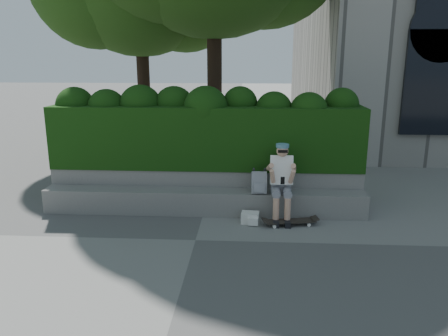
# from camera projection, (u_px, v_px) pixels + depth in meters

# --- Properties ---
(ground) EXTENTS (80.00, 80.00, 0.00)m
(ground) POSITION_uv_depth(u_px,v_px,m) (196.00, 240.00, 7.03)
(ground) COLOR slate
(ground) RESTS_ON ground
(bench_ledge) EXTENTS (6.00, 0.45, 0.45)m
(bench_ledge) POSITION_uv_depth(u_px,v_px,m) (204.00, 202.00, 8.18)
(bench_ledge) COLOR gray
(bench_ledge) RESTS_ON ground
(planter_wall) EXTENTS (6.00, 0.50, 0.75)m
(planter_wall) POSITION_uv_depth(u_px,v_px,m) (206.00, 187.00, 8.60)
(planter_wall) COLOR gray
(planter_wall) RESTS_ON ground
(hedge) EXTENTS (6.00, 1.00, 1.20)m
(hedge) POSITION_uv_depth(u_px,v_px,m) (207.00, 136.00, 8.57)
(hedge) COLOR black
(hedge) RESTS_ON planter_wall
(person) EXTENTS (0.40, 0.76, 1.38)m
(person) POSITION_uv_depth(u_px,v_px,m) (281.00, 179.00, 7.79)
(person) COLOR gray
(person) RESTS_ON ground
(skateboard) EXTENTS (0.90, 0.38, 0.09)m
(skateboard) POSITION_uv_depth(u_px,v_px,m) (290.00, 221.00, 7.62)
(skateboard) COLOR black
(skateboard) RESTS_ON ground
(backpack_plaid) EXTENTS (0.28, 0.16, 0.40)m
(backpack_plaid) POSITION_uv_depth(u_px,v_px,m) (259.00, 182.00, 7.92)
(backpack_plaid) COLOR #BCBDC2
(backpack_plaid) RESTS_ON bench_ledge
(backpack_ground) EXTENTS (0.33, 0.25, 0.20)m
(backpack_ground) POSITION_uv_depth(u_px,v_px,m) (250.00, 218.00, 7.73)
(backpack_ground) COLOR silver
(backpack_ground) RESTS_ON ground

